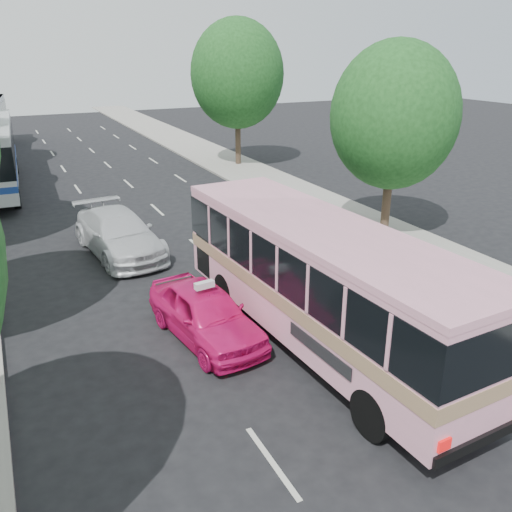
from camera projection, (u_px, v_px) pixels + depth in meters
ground at (304, 384)px, 13.08m from camera, size 120.00×120.00×0.00m
sidewalk_right at (257, 177)px, 33.27m from camera, size 4.00×90.00×0.12m
tree_right_near at (397, 111)px, 21.40m from camera, size 5.10×5.10×7.95m
tree_right_far at (239, 70)px, 34.60m from camera, size 6.00×6.00×9.35m
pink_bus at (321, 272)px, 14.06m from camera, size 3.31×10.86×3.42m
pink_taxi at (205, 313)px, 14.87m from camera, size 2.36×4.68×1.53m
white_pickup at (119, 233)px, 20.97m from camera, size 2.93×5.90×1.65m
taxi_roof_sign at (204, 285)px, 14.56m from camera, size 0.57×0.25×0.18m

